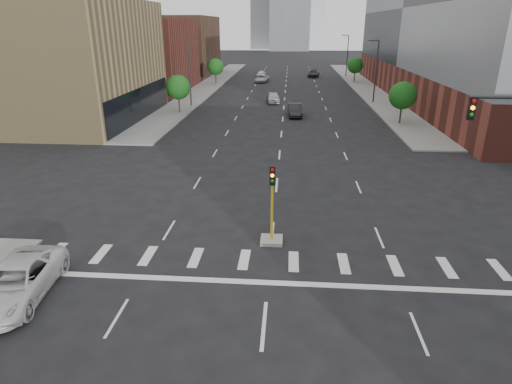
# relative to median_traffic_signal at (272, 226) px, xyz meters

# --- Properties ---
(ground) EXTENTS (400.00, 400.00, 0.00)m
(ground) POSITION_rel_median_traffic_signal_xyz_m (0.00, -8.97, -0.97)
(ground) COLOR black
(ground) RESTS_ON ground
(sidewalk_left_far) EXTENTS (5.00, 92.00, 0.15)m
(sidewalk_left_far) POSITION_rel_median_traffic_signal_xyz_m (-15.00, 65.03, -0.90)
(sidewalk_left_far) COLOR gray
(sidewalk_left_far) RESTS_ON ground
(sidewalk_right_far) EXTENTS (5.00, 92.00, 0.15)m
(sidewalk_right_far) POSITION_rel_median_traffic_signal_xyz_m (15.00, 65.03, -0.90)
(sidewalk_right_far) COLOR gray
(sidewalk_right_far) RESTS_ON ground
(building_left_mid) EXTENTS (20.00, 24.00, 14.00)m
(building_left_mid) POSITION_rel_median_traffic_signal_xyz_m (-27.50, 31.03, 6.03)
(building_left_mid) COLOR tan
(building_left_mid) RESTS_ON ground
(building_left_far_a) EXTENTS (20.00, 22.00, 12.00)m
(building_left_far_a) POSITION_rel_median_traffic_signal_xyz_m (-27.50, 57.03, 5.03)
(building_left_far_a) COLOR brown
(building_left_far_a) RESTS_ON ground
(building_left_far_b) EXTENTS (20.00, 24.00, 13.00)m
(building_left_far_b) POSITION_rel_median_traffic_signal_xyz_m (-27.50, 83.03, 5.53)
(building_left_far_b) COLOR brown
(building_left_far_b) RESTS_ON ground
(building_right_main) EXTENTS (24.00, 70.00, 22.00)m
(building_right_main) POSITION_rel_median_traffic_signal_xyz_m (29.50, 51.03, 10.03)
(building_right_main) COLOR brown
(building_right_main) RESTS_ON ground
(median_traffic_signal) EXTENTS (1.20, 1.20, 4.40)m
(median_traffic_signal) POSITION_rel_median_traffic_signal_xyz_m (0.00, 0.00, 0.00)
(median_traffic_signal) COLOR #999993
(median_traffic_signal) RESTS_ON ground
(streetlight_right_a) EXTENTS (1.60, 0.22, 9.07)m
(streetlight_right_a) POSITION_rel_median_traffic_signal_xyz_m (13.41, 46.03, 4.04)
(streetlight_right_a) COLOR #2D2D30
(streetlight_right_a) RESTS_ON ground
(streetlight_right_b) EXTENTS (1.60, 0.22, 9.07)m
(streetlight_right_b) POSITION_rel_median_traffic_signal_xyz_m (13.41, 81.03, 4.04)
(streetlight_right_b) COLOR #2D2D30
(streetlight_right_b) RESTS_ON ground
(streetlight_left) EXTENTS (1.60, 0.22, 9.07)m
(streetlight_left) POSITION_rel_median_traffic_signal_xyz_m (-13.41, 41.03, 4.04)
(streetlight_left) COLOR #2D2D30
(streetlight_left) RESTS_ON ground
(tree_left_near) EXTENTS (3.20, 3.20, 4.85)m
(tree_left_near) POSITION_rel_median_traffic_signal_xyz_m (-14.00, 36.03, 2.42)
(tree_left_near) COLOR #382619
(tree_left_near) RESTS_ON ground
(tree_left_far) EXTENTS (3.20, 3.20, 4.85)m
(tree_left_far) POSITION_rel_median_traffic_signal_xyz_m (-14.00, 66.03, 2.42)
(tree_left_far) COLOR #382619
(tree_left_far) RESTS_ON ground
(tree_right_near) EXTENTS (3.20, 3.20, 4.85)m
(tree_right_near) POSITION_rel_median_traffic_signal_xyz_m (14.00, 31.03, 2.42)
(tree_right_near) COLOR #382619
(tree_right_near) RESTS_ON ground
(tree_right_far) EXTENTS (3.20, 3.20, 4.85)m
(tree_right_far) POSITION_rel_median_traffic_signal_xyz_m (14.00, 71.03, 2.42)
(tree_right_far) COLOR #382619
(tree_right_far) RESTS_ON ground
(car_near_left) EXTENTS (2.43, 4.90, 1.61)m
(car_near_left) POSITION_rel_median_traffic_signal_xyz_m (-1.73, 45.10, -0.17)
(car_near_left) COLOR #ABABB0
(car_near_left) RESTS_ON ground
(car_mid_right) EXTENTS (1.96, 4.96, 1.61)m
(car_mid_right) POSITION_rel_median_traffic_signal_xyz_m (1.50, 34.90, -0.17)
(car_mid_right) COLOR black
(car_mid_right) RESTS_ON ground
(car_far_left) EXTENTS (3.11, 5.46, 1.44)m
(car_far_left) POSITION_rel_median_traffic_signal_xyz_m (-4.96, 70.14, -0.26)
(car_far_left) COLOR silver
(car_far_left) RESTS_ON ground
(car_deep_right) EXTENTS (2.99, 5.73, 1.59)m
(car_deep_right) POSITION_rel_median_traffic_signal_xyz_m (6.13, 80.49, -0.18)
(car_deep_right) COLOR black
(car_deep_right) RESTS_ON ground
(car_distant) EXTENTS (2.03, 4.37, 1.45)m
(car_distant) POSITION_rel_median_traffic_signal_xyz_m (-5.77, 79.32, -0.25)
(car_distant) COLOR silver
(car_distant) RESTS_ON ground
(parked_minivan) EXTENTS (3.13, 5.90, 1.58)m
(parked_minivan) POSITION_rel_median_traffic_signal_xyz_m (-10.77, -5.92, -0.18)
(parked_minivan) COLOR silver
(parked_minivan) RESTS_ON ground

